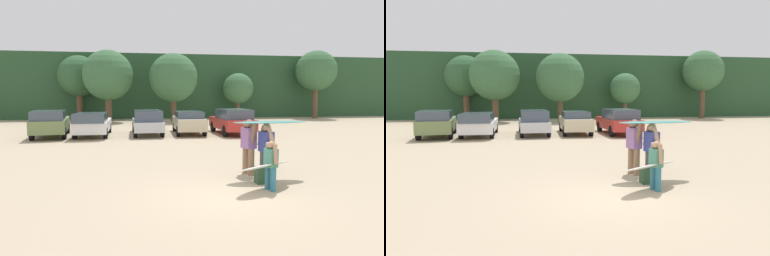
% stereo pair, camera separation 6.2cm
% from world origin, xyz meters
% --- Properties ---
extents(ground_plane, '(120.00, 120.00, 0.00)m').
position_xyz_m(ground_plane, '(0.00, 0.00, 0.00)').
color(ground_plane, tan).
extents(hillside_ridge, '(108.00, 12.00, 6.62)m').
position_xyz_m(hillside_ridge, '(0.00, 33.08, 3.31)').
color(hillside_ridge, '#284C2D').
rests_on(hillside_ridge, ground_plane).
extents(tree_far_right, '(3.91, 3.91, 6.19)m').
position_xyz_m(tree_far_right, '(-7.48, 26.22, 4.19)').
color(tree_far_right, brown).
rests_on(tree_far_right, ground_plane).
extents(tree_center_left, '(4.45, 4.45, 6.41)m').
position_xyz_m(tree_center_left, '(-4.54, 23.31, 4.16)').
color(tree_center_left, brown).
rests_on(tree_center_left, ground_plane).
extents(tree_ridge_back, '(4.43, 4.43, 6.22)m').
position_xyz_m(tree_ridge_back, '(1.28, 23.18, 3.99)').
color(tree_ridge_back, brown).
rests_on(tree_ridge_back, ground_plane).
extents(tree_right, '(3.06, 3.06, 4.61)m').
position_xyz_m(tree_right, '(8.07, 25.25, 3.05)').
color(tree_right, brown).
rests_on(tree_right, ground_plane).
extents(tree_left, '(4.15, 4.15, 6.99)m').
position_xyz_m(tree_left, '(16.36, 25.04, 4.87)').
color(tree_left, brown).
rests_on(tree_left, ground_plane).
extents(parked_car_olive_green, '(2.39, 4.76, 1.57)m').
position_xyz_m(parked_car_olive_green, '(-7.08, 12.89, 0.84)').
color(parked_car_olive_green, '#6B7F4C').
rests_on(parked_car_olive_green, ground_plane).
extents(parked_car_white, '(1.91, 4.75, 1.43)m').
position_xyz_m(parked_car_white, '(-4.70, 12.89, 0.76)').
color(parked_car_white, white).
rests_on(parked_car_white, ground_plane).
extents(parked_car_silver, '(1.88, 4.61, 1.53)m').
position_xyz_m(parked_car_silver, '(-1.45, 13.12, 0.82)').
color(parked_car_silver, silver).
rests_on(parked_car_silver, ground_plane).
extents(parked_car_champagne, '(1.89, 4.35, 1.44)m').
position_xyz_m(parked_car_champagne, '(1.15, 13.23, 0.77)').
color(parked_car_champagne, beige).
rests_on(parked_car_champagne, ground_plane).
extents(parked_car_red, '(1.97, 4.46, 1.58)m').
position_xyz_m(parked_car_red, '(3.83, 12.65, 0.85)').
color(parked_car_red, '#B72D28').
rests_on(parked_car_red, ground_plane).
extents(person_adult, '(0.40, 0.81, 1.64)m').
position_xyz_m(person_adult, '(1.69, 1.64, 0.93)').
color(person_adult, '#4C4C51').
rests_on(person_adult, ground_plane).
extents(person_child, '(0.32, 0.54, 1.30)m').
position_xyz_m(person_child, '(1.29, 0.30, 0.73)').
color(person_child, teal).
rests_on(person_child, ground_plane).
extents(person_companion, '(0.43, 0.76, 1.73)m').
position_xyz_m(person_companion, '(1.30, 2.10, 0.97)').
color(person_companion, '#8C6B4C').
rests_on(person_companion, ground_plane).
extents(surfboard_teal, '(2.34, 0.72, 0.09)m').
position_xyz_m(surfboard_teal, '(1.82, 1.64, 1.67)').
color(surfboard_teal, teal).
extents(surfboard_white, '(2.00, 1.46, 0.26)m').
position_xyz_m(surfboard_white, '(1.20, 0.39, 0.64)').
color(surfboard_white, white).
extents(backpack_dropped, '(0.24, 0.34, 0.45)m').
position_xyz_m(backpack_dropped, '(1.28, 1.02, 0.22)').
color(backpack_dropped, '#2D4C33').
rests_on(backpack_dropped, ground_plane).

